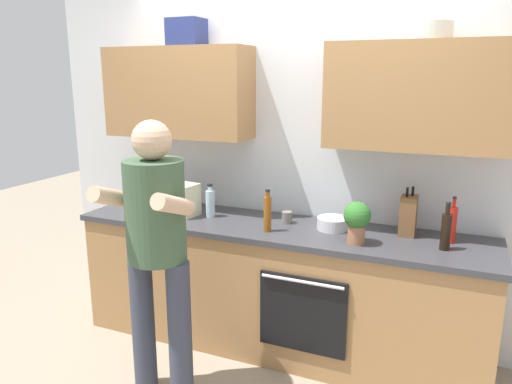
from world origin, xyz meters
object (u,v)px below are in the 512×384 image
mixing_bowl (333,223)px  potted_herb (357,219)px  bottle_syrup (268,213)px  grocery_bag_rice (181,199)px  bottle_water (210,203)px  cup_stoneware (287,217)px  bottle_soy (446,230)px  bottle_hotsauce (452,224)px  bottle_wine (158,193)px  knife_block (408,215)px  person_standing (156,240)px

mixing_bowl → potted_herb: 0.31m
bottle_syrup → grocery_bag_rice: bearing=171.3°
bottle_water → cup_stoneware: bearing=7.0°
bottle_soy → bottle_hotsauce: bearing=78.3°
bottle_syrup → bottle_wine: bottle_wine is taller
bottle_wine → mixing_bowl: 1.36m
bottle_water → grocery_bag_rice: (-0.22, -0.04, 0.01)m
mixing_bowl → bottle_wine: bearing=-179.0°
knife_block → potted_herb: knife_block is taller
cup_stoneware → bottle_syrup: bearing=-105.0°
bottle_soy → knife_block: bearing=139.9°
cup_stoneware → mixing_bowl: same height
grocery_bag_rice → potted_herb: bearing=-5.2°
person_standing → bottle_water: 0.80m
potted_herb → knife_block: bearing=47.3°
bottle_soy → cup_stoneware: size_ratio=3.55×
bottle_wine → knife_block: knife_block is taller
grocery_bag_rice → bottle_water: bearing=10.5°
bottle_hotsauce → cup_stoneware: size_ratio=3.55×
bottle_syrup → grocery_bag_rice: size_ratio=1.21×
bottle_soy → bottle_syrup: bearing=-175.5°
bottle_hotsauce → bottle_syrup: bearing=-168.4°
bottle_water → potted_herb: (1.09, -0.16, 0.05)m
bottle_water → bottle_wine: size_ratio=0.85×
person_standing → bottle_syrup: 0.77m
potted_herb → bottle_soy: bearing=10.7°
mixing_bowl → grocery_bag_rice: (-1.11, -0.10, 0.08)m
cup_stoneware → grocery_bag_rice: grocery_bag_rice is taller
cup_stoneware → knife_block: (0.80, 0.06, 0.09)m
bottle_hotsauce → grocery_bag_rice: bottle_hotsauce is taller
bottle_soy → mixing_bowl: 0.72m
mixing_bowl → grocery_bag_rice: grocery_bag_rice is taller
bottle_syrup → mixing_bowl: 0.45m
potted_herb → cup_stoneware: bearing=156.5°
person_standing → bottle_wine: bearing=123.4°
bottle_syrup → mixing_bowl: bearing=28.1°
bottle_syrup → bottle_hotsauce: size_ratio=0.98×
bottle_wine → grocery_bag_rice: 0.26m
bottle_wine → potted_herb: bottle_wine is taller
bottle_wine → cup_stoneware: bottle_wine is taller
bottle_soy → mixing_bowl: bottle_soy is taller
knife_block → grocery_bag_rice: size_ratio=1.35×
bottle_wine → grocery_bag_rice: (0.25, -0.07, -0.01)m
bottle_syrup → bottle_wine: (-0.97, 0.18, 0.00)m
bottle_hotsauce → person_standing: bearing=-150.5°
knife_block → grocery_bag_rice: 1.58m
bottle_soy → mixing_bowl: bearing=170.3°
person_standing → bottle_soy: person_standing is taller
bottle_water → cup_stoneware: bottle_water is taller
bottle_water → bottle_hotsauce: bottle_hotsauce is taller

